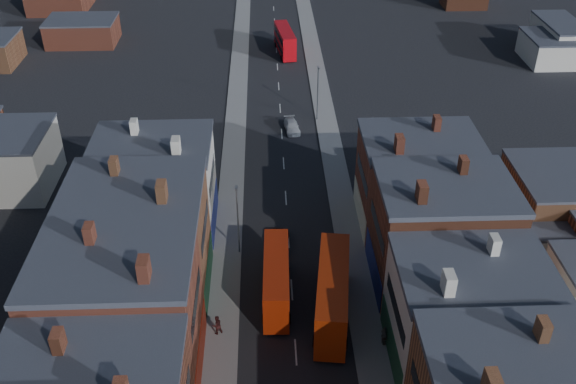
{
  "coord_description": "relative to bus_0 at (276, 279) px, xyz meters",
  "views": [
    {
      "loc": [
        -2.16,
        -22.62,
        42.05
      ],
      "look_at": [
        0.0,
        33.49,
        5.13
      ],
      "focal_mm": 40.0,
      "sensor_mm": 36.0,
      "label": 1
    }
  ],
  "objects": [
    {
      "name": "bus_2",
      "position": [
        3.0,
        63.4,
        -0.01
      ],
      "size": [
        3.64,
        10.39,
        4.39
      ],
      "rotation": [
        0.0,
        0.0,
        0.13
      ],
      "color": "#B9080F",
      "rests_on": "ground"
    },
    {
      "name": "car_2",
      "position": [
        0.3,
        7.9,
        -1.75
      ],
      "size": [
        2.66,
        4.73,
        1.25
      ],
      "primitive_type": "imported",
      "rotation": [
        0.0,
        0.0,
        -0.14
      ],
      "color": "black",
      "rests_on": "ground"
    },
    {
      "name": "ped_3",
      "position": [
        9.2,
        -6.32,
        -1.29
      ],
      "size": [
        0.72,
        1.22,
        1.94
      ],
      "primitive_type": "imported",
      "rotation": [
        0.0,
        0.0,
        1.76
      ],
      "color": "#57554B",
      "rests_on": "pavement_east"
    },
    {
      "name": "pavement_west",
      "position": [
        -5.0,
        27.1,
        -2.32
      ],
      "size": [
        3.0,
        200.0,
        0.12
      ],
      "primitive_type": "cube",
      "color": "gray",
      "rests_on": "ground"
    },
    {
      "name": "bus_1",
      "position": [
        5.0,
        -2.61,
        0.38
      ],
      "size": [
        4.2,
        12.06,
        5.1
      ],
      "rotation": [
        0.0,
        0.0,
        -0.13
      ],
      "color": "#BE2D0A",
      "rests_on": "ground"
    },
    {
      "name": "ped_1",
      "position": [
        -5.38,
        -4.44,
        -1.29
      ],
      "size": [
        1.07,
        0.85,
        1.93
      ],
      "primitive_type": "imported",
      "rotation": [
        0.0,
        0.0,
        3.56
      ],
      "color": "#431C1B",
      "rests_on": "pavement_west"
    },
    {
      "name": "pavement_east",
      "position": [
        8.0,
        27.1,
        -2.32
      ],
      "size": [
        3.0,
        200.0,
        0.12
      ],
      "primitive_type": "cube",
      "color": "gray",
      "rests_on": "ground"
    },
    {
      "name": "car_3",
      "position": [
        2.93,
        34.0,
        -1.71
      ],
      "size": [
        2.39,
        4.76,
        1.33
      ],
      "primitive_type": "imported",
      "rotation": [
        0.0,
        0.0,
        0.12
      ],
      "color": "silver",
      "rests_on": "ground"
    },
    {
      "name": "lamp_post_2",
      "position": [
        -3.7,
        7.1,
        2.33
      ],
      "size": [
        0.25,
        0.7,
        8.12
      ],
      "color": "slate",
      "rests_on": "ground"
    },
    {
      "name": "lamp_post_3",
      "position": [
        6.7,
        37.1,
        2.33
      ],
      "size": [
        0.25,
        0.7,
        8.12
      ],
      "color": "slate",
      "rests_on": "ground"
    },
    {
      "name": "bus_0",
      "position": [
        0.0,
        0.0,
        0.0
      ],
      "size": [
        2.79,
        10.26,
        4.41
      ],
      "rotation": [
        0.0,
        0.0,
        -0.03
      ],
      "color": "#B8270A",
      "rests_on": "ground"
    }
  ]
}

